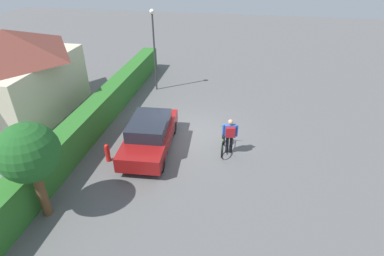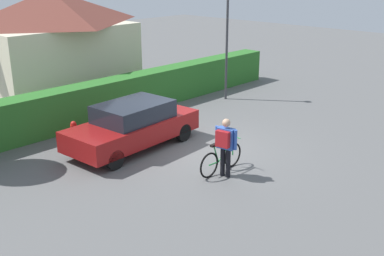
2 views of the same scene
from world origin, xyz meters
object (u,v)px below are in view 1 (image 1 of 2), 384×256
object	(u,v)px
person_rider	(230,133)
bicycle	(223,142)
tree_kerbside	(29,154)
fire_hydrant	(107,152)
parked_car_near	(150,134)
street_lamp	(154,41)

from	to	relation	value
person_rider	bicycle	bearing A→B (deg)	57.43
person_rider	tree_kerbside	xyz separation A→B (m)	(-4.61, 5.69, 1.48)
fire_hydrant	bicycle	bearing A→B (deg)	-70.65
tree_kerbside	fire_hydrant	world-z (taller)	tree_kerbside
parked_car_near	tree_kerbside	world-z (taller)	tree_kerbside
street_lamp	fire_hydrant	xyz separation A→B (m)	(-7.51, -0.05, -2.61)
fire_hydrant	person_rider	bearing A→B (deg)	-73.37
person_rider	tree_kerbside	bearing A→B (deg)	129.02
parked_car_near	bicycle	world-z (taller)	parked_car_near
parked_car_near	fire_hydrant	size ratio (longest dim) A/B	5.42
street_lamp	person_rider	bearing A→B (deg)	-140.75
bicycle	street_lamp	size ratio (longest dim) A/B	0.36
person_rider	tree_kerbside	size ratio (longest dim) A/B	0.47
parked_car_near	bicycle	bearing A→B (deg)	-81.63
tree_kerbside	fire_hydrant	bearing A→B (deg)	-14.19
person_rider	parked_car_near	bearing A→B (deg)	95.00
parked_car_near	bicycle	xyz separation A→B (m)	(0.46, -3.15, -0.35)
parked_car_near	street_lamp	world-z (taller)	street_lamp
parked_car_near	tree_kerbside	distance (m)	5.17
parked_car_near	bicycle	distance (m)	3.20
tree_kerbside	fire_hydrant	size ratio (longest dim) A/B	4.22
parked_car_near	fire_hydrant	distance (m)	1.91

